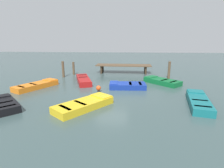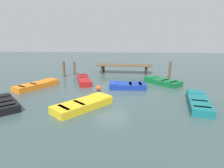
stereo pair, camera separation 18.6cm
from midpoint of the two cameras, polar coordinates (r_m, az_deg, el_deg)
name	(u,v)px [view 1 (the left image)]	position (r m, az deg, el deg)	size (l,w,h in m)	color
ground_plane	(112,88)	(13.92, -0.38, -1.40)	(80.00, 80.00, 0.00)	#384C4C
dock_segment	(124,66)	(20.21, 3.47, 5.93)	(6.24, 1.90, 0.95)	brown
rowboat_red	(83,80)	(16.08, -9.52, 1.33)	(2.24, 4.07, 0.46)	maroon
rowboat_blue	(127,85)	(13.96, 4.57, -0.48)	(2.85, 1.48, 0.46)	navy
rowboat_teal	(199,101)	(11.55, 25.77, -5.05)	(1.87, 3.82, 0.46)	#14666B
rowboat_yellow	(84,104)	(10.05, -9.44, -6.53)	(3.17, 3.49, 0.46)	gold
rowboat_green	(162,81)	(15.91, 15.48, 0.86)	(3.08, 3.15, 0.46)	#0F602D
rowboat_orange	(36,85)	(15.22, -23.53, -0.40)	(2.66, 3.60, 0.46)	orange
rowboat_black	(1,105)	(11.68, -32.62, -5.70)	(2.93, 2.94, 0.46)	black
mooring_piling_far_right	(169,70)	(17.96, 17.67, 4.25)	(0.23, 0.23, 1.70)	brown
mooring_piling_near_left	(63,69)	(18.68, -15.78, 4.60)	(0.24, 0.24, 1.60)	brown
mooring_piling_near_right	(74,68)	(19.73, -12.57, 4.97)	(0.23, 0.23, 1.39)	brown
marker_buoy	(98,88)	(12.94, -4.80, -1.35)	(0.36, 0.36, 0.48)	#262626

